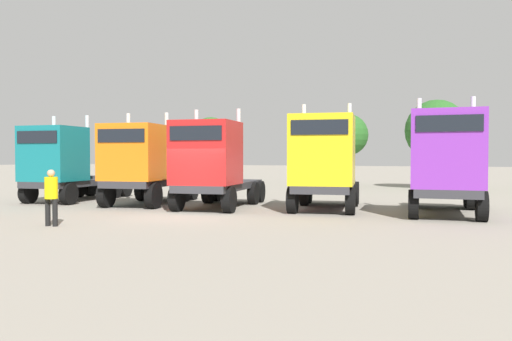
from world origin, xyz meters
The scene contains 10 objects.
ground centered at (0.00, 0.00, 0.00)m, with size 200.00×200.00×0.00m, color gray.
semi_truck_teal centered at (-8.28, 2.71, 1.84)m, with size 3.08×6.30×4.19m.
semi_truck_orange centered at (-3.77, 2.58, 1.88)m, with size 3.30×6.09×4.18m.
semi_truck_red centered at (-0.14, 2.32, 1.88)m, with size 3.19×6.22×4.21m.
semi_truck_yellow centered at (4.35, 3.36, 2.01)m, with size 3.29×5.96×4.40m.
semi_truck_purple centered at (8.93, 3.19, 1.97)m, with size 2.90×6.41×4.42m.
visitor_in_hivis centered at (-2.62, -4.04, 1.04)m, with size 0.45×0.42×1.79m.
oak_far_left centered at (-10.00, 21.99, 3.70)m, with size 3.63×3.63×5.53m.
oak_far_centre centered at (1.74, 21.41, 3.80)m, with size 3.12×3.12×5.39m.
oak_far_right centered at (8.08, 19.80, 3.96)m, with size 4.14×4.14×6.04m.
Camera 1 is at (9.18, -16.44, 2.20)m, focal length 35.38 mm.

